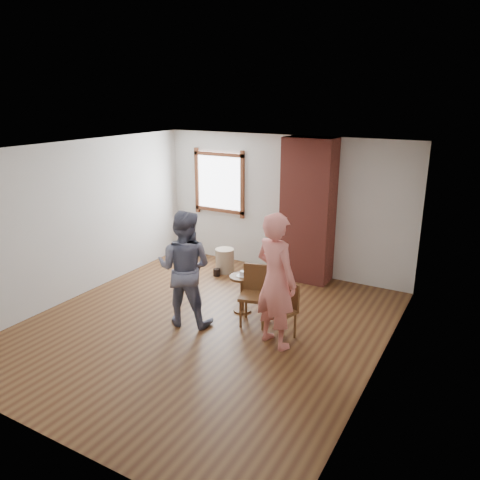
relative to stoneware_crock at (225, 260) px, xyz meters
The scene contains 12 objects.
ground 2.26m from the stoneware_crock, 66.67° to the right, with size 5.50×5.50×0.00m, color brown.
room_shell 2.31m from the stoneware_crock, 60.24° to the right, with size 5.04×5.52×2.62m.
brick_chimney 1.89m from the stoneware_crock, 16.23° to the left, with size 0.90×0.50×2.60m, color #A4453A.
stoneware_crock is the anchor object (origin of this frame).
dark_pot 0.31m from the stoneware_crock, 95.35° to the right, with size 0.14×0.14×0.14m, color black.
dining_chair_left 2.16m from the stoneware_crock, 46.42° to the right, with size 0.50×0.50×0.88m.
dining_chair_right 2.70m from the stoneware_crock, 40.95° to the right, with size 0.47×0.47×0.80m.
side_table 1.77m from the stoneware_crock, 49.82° to the right, with size 0.40×0.40×0.60m.
cake_plate 1.80m from the stoneware_crock, 49.82° to the right, with size 0.18×0.18×0.01m, color white.
cake_slice 1.82m from the stoneware_crock, 49.58° to the right, with size 0.08×0.07×0.06m, color white.
man 2.26m from the stoneware_crock, 74.34° to the right, with size 0.85×0.66×1.74m, color #141738.
person_pink 2.94m from the stoneware_crock, 44.92° to the right, with size 0.68×0.45×1.87m, color #FF897F.
Camera 1 is at (3.54, -5.19, 3.30)m, focal length 35.00 mm.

